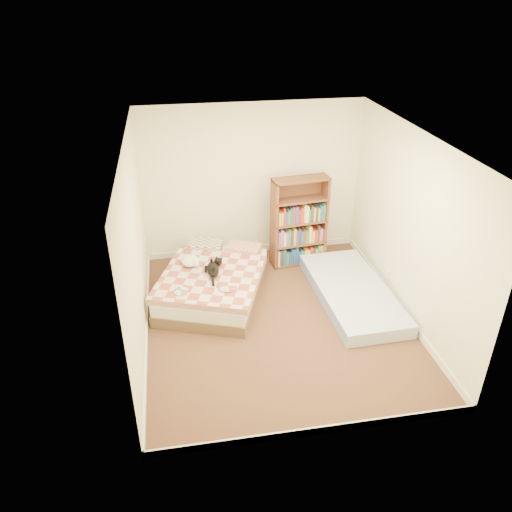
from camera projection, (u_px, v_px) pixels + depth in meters
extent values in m
cube|color=#4F3021|center=(277.00, 319.00, 6.82)|extent=(3.50, 4.00, 0.01)
cube|color=white|center=(281.00, 139.00, 5.60)|extent=(3.50, 4.00, 0.01)
cube|color=#F0ECCA|center=(252.00, 182.00, 7.93)|extent=(3.50, 0.01, 2.50)
cube|color=#F0ECCA|center=(326.00, 338.00, 4.49)|extent=(3.50, 0.01, 2.50)
cube|color=#F0ECCA|center=(135.00, 250.00, 5.94)|extent=(0.01, 4.00, 2.50)
cube|color=#F0ECCA|center=(410.00, 228.00, 6.47)|extent=(0.01, 4.00, 2.50)
cube|color=white|center=(253.00, 248.00, 8.50)|extent=(3.50, 0.02, 0.10)
cube|color=white|center=(317.00, 430.00, 5.08)|extent=(3.50, 0.02, 0.10)
cube|color=white|center=(147.00, 330.00, 6.53)|extent=(0.02, 4.00, 0.10)
cube|color=white|center=(397.00, 304.00, 7.05)|extent=(0.02, 4.00, 0.10)
cube|color=white|center=(388.00, 274.00, 7.27)|extent=(0.03, 0.09, 0.13)
cube|color=brown|center=(214.00, 290.00, 7.30)|extent=(1.84, 2.17, 0.17)
cube|color=silver|center=(214.00, 280.00, 7.21)|extent=(1.81, 2.13, 0.18)
cube|color=#A74E3E|center=(213.00, 272.00, 7.15)|extent=(1.79, 1.88, 0.09)
cube|color=#6A6459|center=(189.00, 250.00, 7.68)|extent=(0.59, 0.48, 0.14)
cube|color=#A74E3E|center=(228.00, 246.00, 7.77)|extent=(0.59, 0.48, 0.14)
cube|color=#572D1E|center=(273.00, 224.00, 7.79)|extent=(0.07, 0.29, 1.45)
cube|color=#572D1E|center=(325.00, 220.00, 7.91)|extent=(0.07, 0.29, 1.45)
cube|color=#572D1E|center=(297.00, 218.00, 7.96)|extent=(0.87, 0.12, 1.45)
cube|color=#572D1E|center=(297.00, 261.00, 8.19)|extent=(0.90, 0.39, 0.03)
cube|color=#572D1E|center=(299.00, 221.00, 7.84)|extent=(0.90, 0.39, 0.03)
cube|color=#572D1E|center=(301.00, 179.00, 7.50)|extent=(0.90, 0.39, 0.03)
cube|color=#7D96D1|center=(352.00, 292.00, 7.23)|extent=(1.03, 2.16, 0.19)
ellipsoid|color=black|center=(213.00, 269.00, 7.01)|extent=(0.32, 0.41, 0.12)
sphere|color=black|center=(212.00, 261.00, 7.18)|extent=(0.16, 0.16, 0.12)
cone|color=black|center=(209.00, 257.00, 7.18)|extent=(0.05, 0.05, 0.04)
cone|color=black|center=(214.00, 257.00, 7.19)|extent=(0.05, 0.05, 0.04)
cylinder|color=black|center=(222.00, 280.00, 6.82)|extent=(0.13, 0.21, 0.04)
ellipsoid|color=white|center=(190.00, 261.00, 7.20)|extent=(0.29, 0.32, 0.14)
sphere|color=white|center=(196.00, 262.00, 7.13)|extent=(0.12, 0.12, 0.11)
sphere|color=white|center=(199.00, 264.00, 7.11)|extent=(0.06, 0.06, 0.05)
sphere|color=white|center=(182.00, 261.00, 7.24)|extent=(0.07, 0.07, 0.06)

